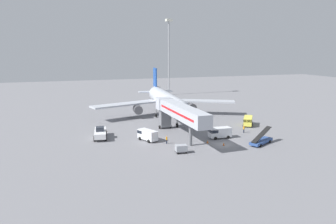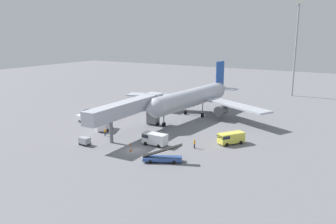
# 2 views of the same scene
# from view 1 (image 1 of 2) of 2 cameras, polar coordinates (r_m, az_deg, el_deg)

# --- Properties ---
(ground_plane) EXTENTS (300.00, 300.00, 0.00)m
(ground_plane) POSITION_cam_1_polar(r_m,az_deg,el_deg) (66.07, 9.93, -5.70)
(ground_plane) COLOR slate
(airplane_at_gate) EXTENTS (41.75, 37.91, 13.11)m
(airplane_at_gate) POSITION_cam_1_polar(r_m,az_deg,el_deg) (90.09, -0.47, 2.12)
(airplane_at_gate) COLOR #B7BCC6
(airplane_at_gate) RESTS_ON ground
(jet_bridge) EXTENTS (3.74, 23.86, 7.44)m
(jet_bridge) POSITION_cam_1_polar(r_m,az_deg,el_deg) (69.17, 1.82, 0.06)
(jet_bridge) COLOR #B2B7C1
(jet_bridge) RESTS_ON ground
(pushback_tug) EXTENTS (3.43, 7.30, 2.58)m
(pushback_tug) POSITION_cam_1_polar(r_m,az_deg,el_deg) (70.86, -11.95, -3.63)
(pushback_tug) COLOR white
(pushback_tug) RESTS_ON ground
(belt_loader_truck) EXTENTS (6.62, 4.73, 3.14)m
(belt_loader_truck) POSITION_cam_1_polar(r_m,az_deg,el_deg) (67.85, 16.23, -4.87)
(belt_loader_truck) COLOR #2D4C8E
(belt_loader_truck) RESTS_ON ground
(service_van_far_right) EXTENTS (3.69, 5.02, 2.27)m
(service_van_far_right) POSITION_cam_1_polar(r_m,az_deg,el_deg) (67.68, -3.71, -4.02)
(service_van_far_right) COLOR silver
(service_van_far_right) RESTS_ON ground
(service_van_outer_right) EXTENTS (4.59, 5.38, 2.21)m
(service_van_outer_right) POSITION_cam_1_polar(r_m,az_deg,el_deg) (83.09, 14.03, -1.51)
(service_van_outer_right) COLOR #E5DB4C
(service_van_outer_right) RESTS_ON ground
(service_van_far_left) EXTENTS (4.86, 2.42, 2.32)m
(service_van_far_left) POSITION_cam_1_polar(r_m,az_deg,el_deg) (70.17, 9.10, -3.57)
(service_van_far_left) COLOR silver
(service_van_far_left) RESTS_ON ground
(baggage_cart_mid_left) EXTENTS (2.20, 1.55, 1.53)m
(baggage_cart_mid_left) POSITION_cam_1_polar(r_m,az_deg,el_deg) (59.67, 2.36, -6.52)
(baggage_cart_mid_left) COLOR #38383D
(baggage_cart_mid_left) RESTS_ON ground
(ground_crew_worker_foreground) EXTENTS (0.39, 0.39, 1.65)m
(ground_crew_worker_foreground) POSITION_cam_1_polar(r_m,az_deg,el_deg) (65.39, -0.25, -4.91)
(ground_crew_worker_foreground) COLOR #1E2333
(ground_crew_worker_foreground) RESTS_ON ground
(ground_crew_worker_midground) EXTENTS (0.47, 0.47, 1.74)m
(ground_crew_worker_midground) POSITION_cam_1_polar(r_m,az_deg,el_deg) (75.79, 13.34, -2.94)
(ground_crew_worker_midground) COLOR #1E2333
(ground_crew_worker_midground) RESTS_ON ground
(safety_cone_alpha) EXTENTS (0.39, 0.39, 0.60)m
(safety_cone_alpha) POSITION_cam_1_polar(r_m,az_deg,el_deg) (66.48, 7.05, -5.24)
(safety_cone_alpha) COLOR black
(safety_cone_alpha) RESTS_ON ground
(safety_cone_bravo) EXTENTS (0.45, 0.45, 0.68)m
(safety_cone_bravo) POSITION_cam_1_polar(r_m,az_deg,el_deg) (76.49, -11.01, -3.17)
(safety_cone_bravo) COLOR black
(safety_cone_bravo) RESTS_ON ground
(safety_cone_charlie) EXTENTS (0.39, 0.39, 0.59)m
(safety_cone_charlie) POSITION_cam_1_polar(r_m,az_deg,el_deg) (65.25, 9.87, -5.64)
(safety_cone_charlie) COLOR black
(safety_cone_charlie) RESTS_ON ground
(apron_light_mast) EXTENTS (2.40, 2.40, 31.13)m
(apron_light_mast) POSITION_cam_1_polar(r_m,az_deg,el_deg) (135.29, 0.14, 11.93)
(apron_light_mast) COLOR #93969B
(apron_light_mast) RESTS_ON ground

